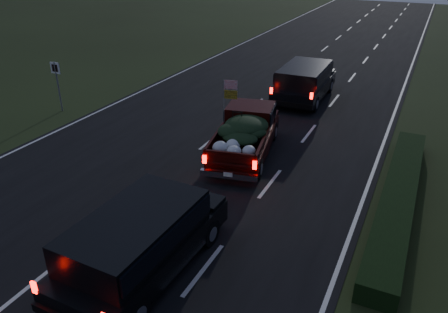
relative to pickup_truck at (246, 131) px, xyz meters
The scene contains 7 objects.
ground 4.85m from the pickup_truck, 112.83° to the right, with size 120.00×120.00×0.00m, color black.
road_asphalt 4.85m from the pickup_truck, 112.83° to the right, with size 14.00×120.00×0.02m, color black.
hedge_row 6.15m from the pickup_truck, 13.00° to the right, with size 1.00×10.00×0.60m, color black.
route_sign 10.38m from the pickup_truck, behind, with size 0.55×0.08×2.50m.
pickup_truck is the anchor object (origin of this frame).
lead_suv 7.55m from the pickup_truck, 88.62° to the left, with size 2.36×5.41×1.54m.
rear_suv 7.64m from the pickup_truck, 87.07° to the right, with size 2.42×5.19×1.47m.
Camera 1 is at (7.92, -10.29, 7.67)m, focal length 35.00 mm.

